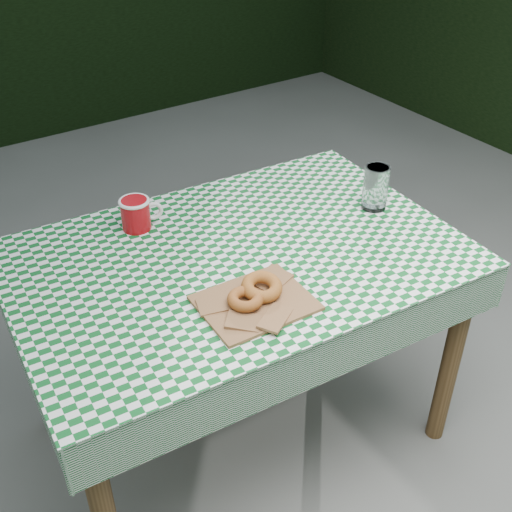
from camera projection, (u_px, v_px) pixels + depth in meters
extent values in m
plane|color=#565550|center=(197.00, 445.00, 2.23)|extent=(60.00, 60.00, 0.00)
cube|color=#51361B|center=(240.00, 350.00, 2.08)|extent=(1.34, 0.94, 0.75)
cube|color=#0D541F|center=(238.00, 254.00, 1.87)|extent=(1.36, 0.97, 0.01)
cube|color=brown|center=(255.00, 302.00, 1.67)|extent=(0.30, 0.24, 0.02)
torus|color=brown|center=(245.00, 299.00, 1.64)|extent=(0.12, 0.12, 0.03)
torus|color=#A35F21|center=(262.00, 287.00, 1.68)|extent=(0.12, 0.12, 0.03)
cylinder|color=white|center=(376.00, 188.00, 2.05)|extent=(0.10, 0.10, 0.15)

